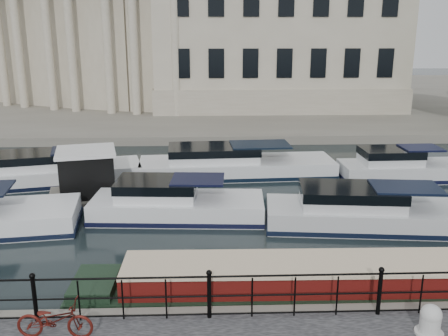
# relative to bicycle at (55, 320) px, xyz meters

# --- Properties ---
(ground_plane) EXTENTS (160.00, 160.00, 0.00)m
(ground_plane) POSITION_rel_bicycle_xyz_m (3.37, 2.92, -0.99)
(ground_plane) COLOR black
(ground_plane) RESTS_ON ground
(far_bank) EXTENTS (120.00, 42.00, 0.55)m
(far_bank) POSITION_rel_bicycle_xyz_m (3.37, 41.92, -0.71)
(far_bank) COLOR #6B665B
(far_bank) RESTS_ON ground_plane
(railing) EXTENTS (24.14, 0.14, 1.22)m
(railing) POSITION_rel_bicycle_xyz_m (3.37, 0.67, 0.21)
(railing) COLOR black
(railing) RESTS_ON near_quay
(civic_building) EXTENTS (53.55, 31.84, 16.85)m
(civic_building) POSITION_rel_bicycle_xyz_m (2.37, 37.63, 6.05)
(civic_building) COLOR #ADA38C
(civic_building) RESTS_ON far_bank
(bicycle) EXTENTS (1.71, 0.68, 0.88)m
(bicycle) POSITION_rel_bicycle_xyz_m (0.00, 0.00, 0.00)
(bicycle) COLOR #4D130D
(bicycle) RESTS_ON near_quay
(mooring_bollard) EXTENTS (0.63, 0.63, 0.71)m
(mooring_bollard) POSITION_rel_bicycle_xyz_m (8.24, -0.16, -0.11)
(mooring_bollard) COLOR beige
(mooring_bollard) RESTS_ON near_quay
(narrowboat) EXTENTS (13.94, 2.04, 1.51)m
(narrowboat) POSITION_rel_bicycle_xyz_m (6.68, 2.15, -0.62)
(narrowboat) COLOR black
(narrowboat) RESTS_ON ground_plane
(harbour_hut) EXTENTS (3.85, 3.43, 2.21)m
(harbour_hut) POSITION_rel_bicycle_xyz_m (-1.81, 11.16, -0.04)
(harbour_hut) COLOR #6B665B
(harbour_hut) RESTS_ON ground_plane
(cabin_cruisers) EXTENTS (27.55, 10.62, 1.99)m
(cabin_cruisers) POSITION_rel_bicycle_xyz_m (2.11, 10.60, -0.62)
(cabin_cruisers) COLOR white
(cabin_cruisers) RESTS_ON ground_plane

